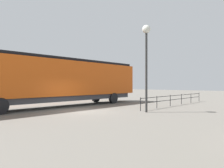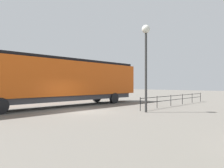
# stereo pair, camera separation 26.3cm
# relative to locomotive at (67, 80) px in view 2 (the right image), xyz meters

# --- Properties ---
(ground_plane) EXTENTS (120.00, 120.00, 0.00)m
(ground_plane) POSITION_rel_locomotive_xyz_m (3.84, -1.43, -2.36)
(ground_plane) COLOR #666059
(locomotive) EXTENTS (2.86, 17.54, 4.22)m
(locomotive) POSITION_rel_locomotive_xyz_m (0.00, 0.00, 0.00)
(locomotive) COLOR #D15114
(locomotive) RESTS_ON ground_plane
(lamp_post) EXTENTS (0.58, 0.58, 6.14)m
(lamp_post) POSITION_rel_locomotive_xyz_m (7.73, 1.08, 2.21)
(lamp_post) COLOR #2D2D2D
(lamp_post) RESTS_ON ground_plane
(platform_fence) EXTENTS (0.05, 12.01, 1.00)m
(platform_fence) POSITION_rel_locomotive_xyz_m (6.98, 7.45, -1.69)
(platform_fence) COLOR black
(platform_fence) RESTS_ON ground_plane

